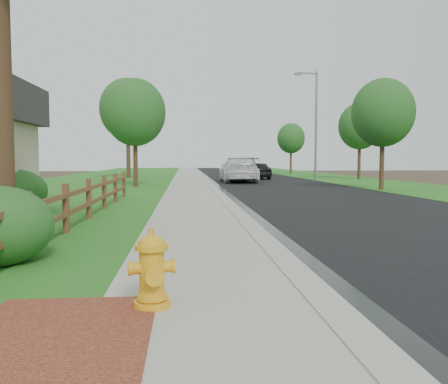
{
  "coord_description": "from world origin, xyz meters",
  "views": [
    {
      "loc": [
        -1.1,
        -4.97,
        1.62
      ],
      "look_at": [
        -0.21,
        5.75,
        0.86
      ],
      "focal_mm": 38.0,
      "sensor_mm": 36.0,
      "label": 1
    }
  ],
  "objects": [
    {
      "name": "tree_near_right",
      "position": [
        9.0,
        18.64,
        3.96
      ],
      "size": [
        3.18,
        3.18,
        5.72
      ],
      "color": "#3A2C17",
      "rests_on": "ground"
    },
    {
      "name": "curb",
      "position": [
        0.4,
        35.0,
        0.06
      ],
      "size": [
        0.4,
        90.0,
        0.12
      ],
      "primitive_type": "cube",
      "color": "#9C998E",
      "rests_on": "ground"
    },
    {
      "name": "tree_far_right",
      "position": [
        10.3,
        45.37,
        3.82
      ],
      "size": [
        2.96,
        2.96,
        5.46
      ],
      "color": "#3A2C17",
      "rests_on": "ground"
    },
    {
      "name": "grass_strip",
      "position": [
        -2.8,
        35.0,
        0.03
      ],
      "size": [
        1.6,
        90.0,
        0.06
      ],
      "primitive_type": "cube",
      "color": "#245C1A",
      "rests_on": "ground"
    },
    {
      "name": "dark_car_mid",
      "position": [
        4.73,
        32.73,
        0.7
      ],
      "size": [
        1.92,
        4.11,
        1.36
      ],
      "primitive_type": "imported",
      "rotation": [
        0.0,
        0.0,
        3.22
      ],
      "color": "black",
      "rests_on": "road"
    },
    {
      "name": "streetlight",
      "position": [
        8.55,
        29.96,
        4.59
      ],
      "size": [
        1.86,
        0.54,
        8.1
      ],
      "color": "slate",
      "rests_on": "ground"
    },
    {
      "name": "road",
      "position": [
        4.6,
        35.0,
        0.01
      ],
      "size": [
        8.0,
        90.0,
        0.02
      ],
      "primitive_type": "cube",
      "color": "black",
      "rests_on": "ground"
    },
    {
      "name": "tree_mid_left",
      "position": [
        -5.76,
        34.9,
        5.7
      ],
      "size": [
        4.62,
        4.62,
        8.25
      ],
      "color": "#3A2C17",
      "rests_on": "ground"
    },
    {
      "name": "sidewalk",
      "position": [
        -0.9,
        35.0,
        0.05
      ],
      "size": [
        2.2,
        90.0,
        0.1
      ],
      "primitive_type": "cube",
      "color": "#A59F8F",
      "rests_on": "ground"
    },
    {
      "name": "ground",
      "position": [
        0.0,
        0.0,
        0.0
      ],
      "size": [
        120.0,
        120.0,
        0.0
      ],
      "primitive_type": "plane",
      "color": "#3B2F20"
    },
    {
      "name": "lawn_near",
      "position": [
        -8.0,
        35.0,
        0.02
      ],
      "size": [
        9.0,
        90.0,
        0.04
      ],
      "primitive_type": "cube",
      "color": "#245C1A",
      "rests_on": "ground"
    },
    {
      "name": "ranch_fence",
      "position": [
        -3.6,
        6.4,
        0.62
      ],
      "size": [
        0.12,
        16.92,
        1.1
      ],
      "color": "#51291B",
      "rests_on": "ground"
    },
    {
      "name": "tree_near_left",
      "position": [
        -3.9,
        22.4,
        4.24
      ],
      "size": [
        3.48,
        3.48,
        6.17
      ],
      "color": "#3A2C17",
      "rests_on": "ground"
    },
    {
      "name": "white_suv",
      "position": [
        2.62,
        27.75,
        0.88
      ],
      "size": [
        2.44,
        5.93,
        1.72
      ],
      "primitive_type": "imported",
      "rotation": [
        0.0,
        0.0,
        3.14
      ],
      "color": "silver",
      "rests_on": "road"
    },
    {
      "name": "brick_patch",
      "position": [
        -2.2,
        -1.0,
        0.06
      ],
      "size": [
        1.6,
        2.4,
        0.11
      ],
      "primitive_type": "cube",
      "color": "maroon",
      "rests_on": "ground"
    },
    {
      "name": "fire_hydrant",
      "position": [
        -1.44,
        -0.16,
        0.47
      ],
      "size": [
        0.54,
        0.43,
        0.81
      ],
      "color": "gold",
      "rests_on": "sidewalk"
    },
    {
      "name": "wet_gutter",
      "position": [
        0.75,
        35.0,
        0.02
      ],
      "size": [
        0.5,
        90.0,
        0.0
      ],
      "primitive_type": "cube",
      "color": "black",
      "rests_on": "road"
    },
    {
      "name": "verge_far",
      "position": [
        11.5,
        35.0,
        0.02
      ],
      "size": [
        6.0,
        90.0,
        0.04
      ],
      "primitive_type": "cube",
      "color": "#245C1A",
      "rests_on": "ground"
    },
    {
      "name": "dark_car_far",
      "position": [
        4.32,
        39.0,
        0.89
      ],
      "size": [
        3.14,
        5.55,
        1.73
      ],
      "primitive_type": "imported",
      "rotation": [
        0.0,
        0.0,
        -0.26
      ],
      "color": "black",
      "rests_on": "road"
    },
    {
      "name": "shrub_c",
      "position": [
        -6.15,
        9.65,
        0.65
      ],
      "size": [
        2.12,
        2.12,
        1.31
      ],
      "primitive_type": "ellipsoid",
      "rotation": [
        0.0,
        0.0,
        0.19
      ],
      "color": "#1C4F1D",
      "rests_on": "ground"
    },
    {
      "name": "tree_mid_right",
      "position": [
        12.54,
        31.23,
        4.16
      ],
      "size": [
        3.3,
        3.3,
        5.99
      ],
      "color": "#3A2C17",
      "rests_on": "ground"
    }
  ]
}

